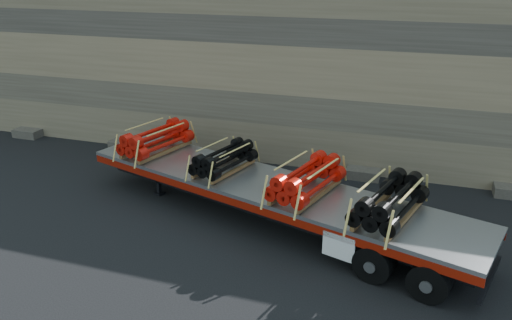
{
  "coord_description": "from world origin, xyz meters",
  "views": [
    {
      "loc": [
        3.43,
        -12.48,
        7.44
      ],
      "look_at": [
        -1.08,
        1.45,
        1.57
      ],
      "focal_mm": 35.0,
      "sensor_mm": 36.0,
      "label": 1
    }
  ],
  "objects_px": {
    "bundle_midfront": "(224,160)",
    "bundle_rear": "(390,202)",
    "bundle_midrear": "(307,180)",
    "trailer": "(268,203)",
    "bundle_front": "(156,140)"
  },
  "relations": [
    {
      "from": "bundle_midfront",
      "to": "bundle_rear",
      "type": "distance_m",
      "value": 5.38
    },
    {
      "from": "bundle_midfront",
      "to": "trailer",
      "type": "bearing_deg",
      "value": -0.0
    },
    {
      "from": "bundle_midfront",
      "to": "bundle_front",
      "type": "bearing_deg",
      "value": 180.0
    },
    {
      "from": "trailer",
      "to": "bundle_midrear",
      "type": "height_order",
      "value": "bundle_midrear"
    },
    {
      "from": "bundle_midrear",
      "to": "bundle_rear",
      "type": "bearing_deg",
      "value": -0.0
    },
    {
      "from": "trailer",
      "to": "bundle_front",
      "type": "height_order",
      "value": "bundle_front"
    },
    {
      "from": "bundle_front",
      "to": "bundle_rear",
      "type": "xyz_separation_m",
      "value": [
        7.98,
        -2.43,
        0.01
      ]
    },
    {
      "from": "bundle_midfront",
      "to": "bundle_rear",
      "type": "relative_size",
      "value": 0.86
    },
    {
      "from": "bundle_front",
      "to": "bundle_midrear",
      "type": "height_order",
      "value": "bundle_midrear"
    },
    {
      "from": "bundle_midrear",
      "to": "bundle_rear",
      "type": "height_order",
      "value": "bundle_rear"
    },
    {
      "from": "trailer",
      "to": "bundle_midrear",
      "type": "bearing_deg",
      "value": 0.0
    },
    {
      "from": "bundle_front",
      "to": "bundle_midfront",
      "type": "xyz_separation_m",
      "value": [
        2.83,
        -0.86,
        -0.06
      ]
    },
    {
      "from": "bundle_midfront",
      "to": "bundle_midrear",
      "type": "bearing_deg",
      "value": -0.0
    },
    {
      "from": "bundle_midfront",
      "to": "bundle_midrear",
      "type": "xyz_separation_m",
      "value": [
        2.83,
        -0.86,
        0.06
      ]
    },
    {
      "from": "trailer",
      "to": "bundle_rear",
      "type": "bearing_deg",
      "value": -0.0
    }
  ]
}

